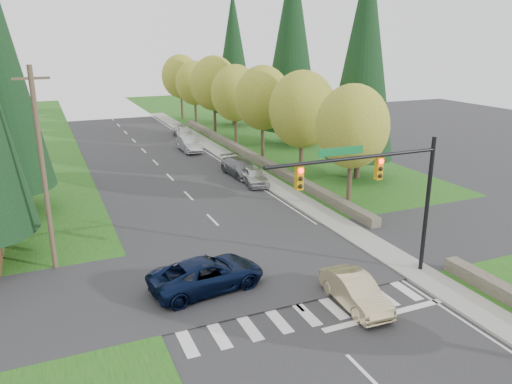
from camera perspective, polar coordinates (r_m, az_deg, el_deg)
ground at (r=19.51m, az=10.53°, el=-18.01°), size 120.00×120.00×0.00m
grass_east at (r=41.35m, az=10.26°, el=1.42°), size 14.00×110.00×0.06m
cross_street at (r=25.53m, az=0.47°, el=-8.64°), size 120.00×8.00×0.10m
sidewalk_east at (r=40.12m, az=1.39°, el=1.26°), size 1.80×80.00×0.13m
curb_east at (r=39.79m, az=0.27°, el=1.13°), size 0.20×80.00×0.13m
stone_wall_north at (r=47.80m, az=-0.78°, el=4.26°), size 0.70×40.00×0.70m
traffic_signal at (r=23.05m, az=14.09°, el=1.19°), size 8.70×0.37×6.80m
utility_pole at (r=25.69m, az=-23.17°, el=2.31°), size 1.60×0.24×10.00m
decid_tree_0 at (r=33.19m, az=10.97°, el=7.34°), size 4.80×4.80×8.37m
decid_tree_1 at (r=39.11m, az=5.31°, el=9.37°), size 5.20×5.20×8.80m
decid_tree_2 at (r=45.23m, az=0.78°, el=10.69°), size 5.00×5.00×8.82m
decid_tree_3 at (r=51.71m, az=-2.36°, el=11.22°), size 5.00×5.00×8.55m
decid_tree_4 at (r=58.26m, az=-4.82°, el=12.26°), size 5.40×5.40×9.18m
decid_tree_5 at (r=64.89m, az=-7.02°, el=12.25°), size 4.80×4.80×8.30m
decid_tree_6 at (r=71.61m, az=-8.61°, el=12.92°), size 5.20×5.20×8.86m
conifer_e_a at (r=40.40m, az=12.25°, el=15.00°), size 5.44×5.44×17.80m
conifer_e_b at (r=52.89m, az=4.11°, el=16.90°), size 6.12×6.12×19.80m
conifer_e_c at (r=65.30m, az=-2.61°, el=15.69°), size 5.10×5.10×16.80m
sedan_champagne at (r=22.37m, az=11.28°, el=-11.05°), size 1.64×4.20×1.36m
suv_navy at (r=23.34m, az=-5.61°, el=-9.33°), size 5.67×3.21×1.49m
parked_car_a at (r=39.26m, az=-0.20°, el=1.85°), size 2.10×4.22×1.38m
parked_car_b at (r=41.88m, az=-1.80°, el=2.87°), size 2.31×5.04×1.43m
parked_car_c at (r=51.18m, az=-7.66°, el=5.46°), size 1.68×4.67×1.53m
parked_car_d at (r=57.93m, az=-8.18°, el=6.75°), size 1.95×4.15×1.37m
parked_car_e at (r=59.00m, az=-8.47°, el=6.87°), size 2.08×4.40×1.24m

